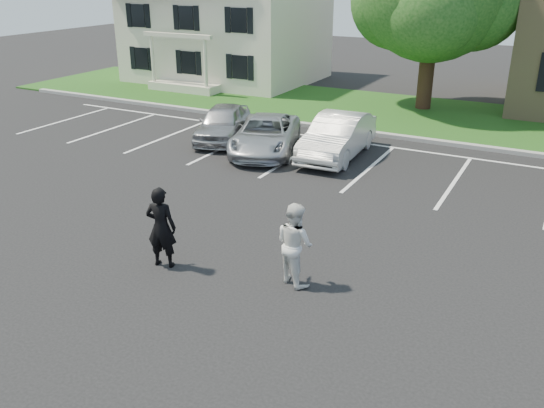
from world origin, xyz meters
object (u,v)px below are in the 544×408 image
object	(u,v)px
car_silver_minivan	(266,135)
house	(227,12)
car_white_sedan	(337,136)
man_white_shirt	(295,244)
man_black_suit	(161,227)
car_silver_west	(223,123)

from	to	relation	value
car_silver_minivan	house	bearing A→B (deg)	108.45
house	car_white_sedan	distance (m)	16.44
car_white_sedan	man_white_shirt	bearing A→B (deg)	-76.94
car_white_sedan	house	bearing A→B (deg)	132.53
man_black_suit	car_white_sedan	size ratio (longest dim) A/B	0.42
house	man_black_suit	world-z (taller)	house
man_black_suit	man_white_shirt	xyz separation A→B (m)	(2.92, 0.72, -0.04)
car_silver_minivan	car_white_sedan	bearing A→B (deg)	-3.97
car_silver_minivan	man_black_suit	bearing A→B (deg)	-95.01
man_white_shirt	car_silver_west	xyz separation A→B (m)	(-7.22, 8.58, -0.22)
man_white_shirt	car_silver_west	size ratio (longest dim) A/B	0.45
car_silver_west	car_white_sedan	bearing A→B (deg)	-17.10
house	man_black_suit	xyz separation A→B (m)	(11.12, -20.64, -2.89)
man_black_suit	car_silver_west	world-z (taller)	man_black_suit
car_white_sedan	man_black_suit	bearing A→B (deg)	-95.68
man_black_suit	man_white_shirt	distance (m)	3.01
man_black_suit	car_white_sedan	world-z (taller)	man_black_suit
house	car_white_sedan	size ratio (longest dim) A/B	2.28
car_silver_west	house	bearing A→B (deg)	103.29
man_white_shirt	car_silver_minivan	world-z (taller)	man_white_shirt
house	car_silver_minivan	world-z (taller)	house
house	man_white_shirt	distance (m)	24.55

